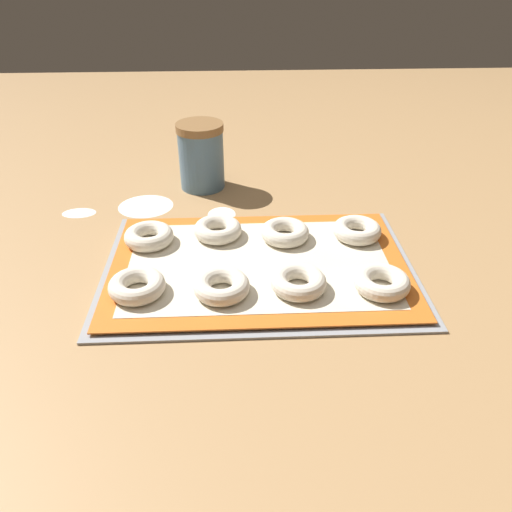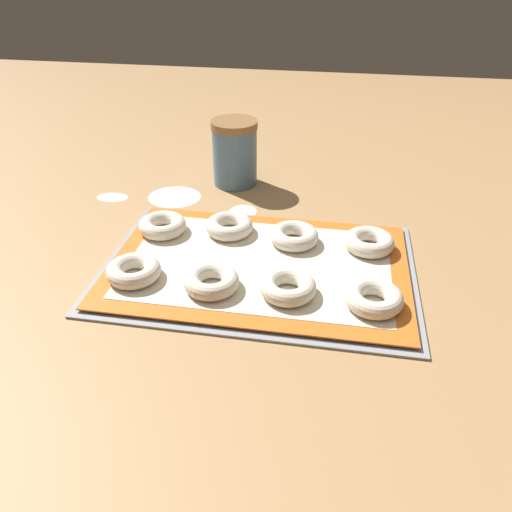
{
  "view_description": "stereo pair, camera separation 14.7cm",
  "coord_description": "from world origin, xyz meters",
  "views": [
    {
      "loc": [
        -0.04,
        -0.7,
        0.47
      ],
      "look_at": [
        -0.0,
        -0.02,
        0.02
      ],
      "focal_mm": 35.0,
      "sensor_mm": 36.0,
      "label": 1
    },
    {
      "loc": [
        0.11,
        -0.69,
        0.47
      ],
      "look_at": [
        -0.0,
        -0.02,
        0.02
      ],
      "focal_mm": 35.0,
      "sensor_mm": 36.0,
      "label": 2
    }
  ],
  "objects": [
    {
      "name": "ground_plane",
      "position": [
        0.0,
        0.0,
        0.0
      ],
      "size": [
        2.8,
        2.8,
        0.0
      ],
      "primitive_type": "plane",
      "color": "#A87F51"
    },
    {
      "name": "baking_tray",
      "position": [
        -0.0,
        -0.02,
        0.0
      ],
      "size": [
        0.51,
        0.35,
        0.01
      ],
      "color": "#93969B",
      "rests_on": "ground_plane"
    },
    {
      "name": "baking_mat",
      "position": [
        -0.0,
        -0.02,
        0.01
      ],
      "size": [
        0.49,
        0.32,
        0.0
      ],
      "color": "orange",
      "rests_on": "baking_tray"
    },
    {
      "name": "bagel_front_far_left",
      "position": [
        -0.19,
        -0.09,
        0.02
      ],
      "size": [
        0.09,
        0.09,
        0.03
      ],
      "color": "silver",
      "rests_on": "baking_mat"
    },
    {
      "name": "bagel_front_mid_left",
      "position": [
        -0.06,
        -0.1,
        0.02
      ],
      "size": [
        0.09,
        0.09,
        0.03
      ],
      "color": "silver",
      "rests_on": "baking_mat"
    },
    {
      "name": "bagel_front_mid_right",
      "position": [
        0.06,
        -0.09,
        0.02
      ],
      "size": [
        0.09,
        0.09,
        0.03
      ],
      "color": "silver",
      "rests_on": "baking_mat"
    },
    {
      "name": "bagel_front_far_right",
      "position": [
        0.18,
        -0.1,
        0.02
      ],
      "size": [
        0.09,
        0.09,
        0.03
      ],
      "color": "silver",
      "rests_on": "baking_mat"
    },
    {
      "name": "bagel_back_far_left",
      "position": [
        -0.19,
        0.05,
        0.02
      ],
      "size": [
        0.09,
        0.09,
        0.03
      ],
      "color": "silver",
      "rests_on": "baking_mat"
    },
    {
      "name": "bagel_back_mid_left",
      "position": [
        -0.07,
        0.07,
        0.02
      ],
      "size": [
        0.09,
        0.09,
        0.03
      ],
      "color": "silver",
      "rests_on": "baking_mat"
    },
    {
      "name": "bagel_back_mid_right",
      "position": [
        0.05,
        0.06,
        0.02
      ],
      "size": [
        0.09,
        0.09,
        0.03
      ],
      "color": "silver",
      "rests_on": "baking_mat"
    },
    {
      "name": "bagel_back_far_right",
      "position": [
        0.18,
        0.06,
        0.02
      ],
      "size": [
        0.09,
        0.09,
        0.03
      ],
      "color": "silver",
      "rests_on": "baking_mat"
    },
    {
      "name": "flour_canister",
      "position": [
        -0.11,
        0.31,
        0.07
      ],
      "size": [
        0.1,
        0.1,
        0.14
      ],
      "color": "slate",
      "rests_on": "ground_plane"
    },
    {
      "name": "flour_patch_near",
      "position": [
        -0.35,
        0.19,
        0.0
      ],
      "size": [
        0.07,
        0.04,
        0.0
      ],
      "color": "white",
      "rests_on": "ground_plane"
    },
    {
      "name": "flour_patch_far",
      "position": [
        -0.22,
        0.22,
        0.0
      ],
      "size": [
        0.11,
        0.1,
        0.0
      ],
      "color": "white",
      "rests_on": "ground_plane"
    },
    {
      "name": "flour_patch_side",
      "position": [
        -0.06,
        0.17,
        0.0
      ],
      "size": [
        0.06,
        0.06,
        0.0
      ],
      "color": "white",
      "rests_on": "ground_plane"
    }
  ]
}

